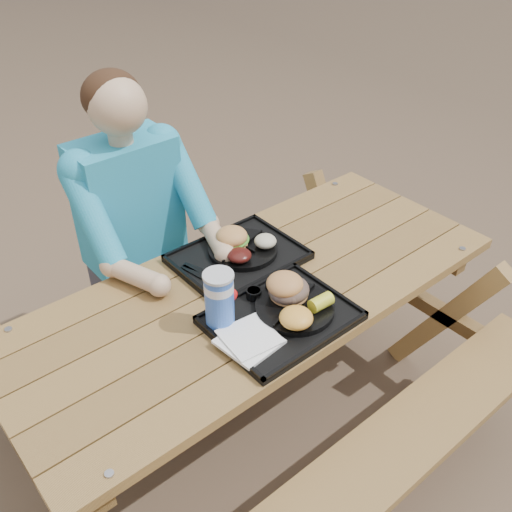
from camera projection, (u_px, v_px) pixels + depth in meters
ground at (256, 422)px, 2.44m from camera, size 60.00×60.00×0.00m
picnic_table at (256, 361)px, 2.22m from camera, size 1.80×1.49×0.75m
tray_near at (281, 319)px, 1.85m from camera, size 0.45×0.35×0.02m
tray_far at (238, 258)px, 2.12m from camera, size 0.45×0.35×0.02m
plate_near at (295, 308)px, 1.86m from camera, size 0.26×0.26×0.02m
plate_far at (243, 249)px, 2.13m from camera, size 0.26×0.26×0.02m
napkin_stack at (249, 341)px, 1.74m from camera, size 0.18×0.18×0.02m
soda_cup at (219, 300)px, 1.76m from camera, size 0.09×0.09×0.18m
condiment_bbq at (254, 294)px, 1.91m from camera, size 0.05×0.05×0.03m
condiment_mustard at (272, 288)px, 1.94m from camera, size 0.05×0.05×0.03m
sandwich at (289, 280)px, 1.85m from camera, size 0.13×0.13×0.13m
mac_cheese at (296, 318)px, 1.77m from camera, size 0.11×0.11×0.05m
corn_cob at (321, 302)px, 1.83m from camera, size 0.08×0.08×0.05m
cutlery_far at (200, 271)px, 2.03m from camera, size 0.07×0.15×0.01m
burger at (232, 233)px, 2.10m from camera, size 0.12×0.12×0.11m
baked_beans at (239, 255)px, 2.05m from camera, size 0.09×0.09×0.04m
potato_salad at (265, 241)px, 2.11m from camera, size 0.08×0.08×0.05m
diner at (138, 252)px, 2.35m from camera, size 0.48×0.84×1.28m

